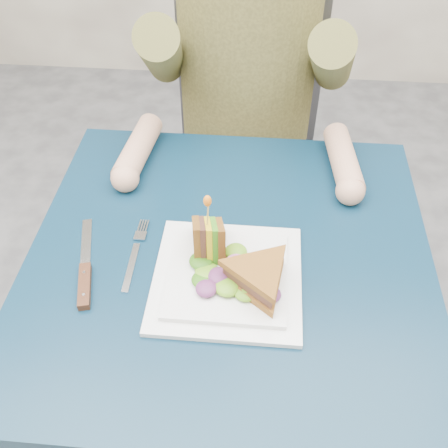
# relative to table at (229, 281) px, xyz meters

# --- Properties ---
(ground) EXTENTS (4.00, 4.00, 0.00)m
(ground) POSITION_rel_table_xyz_m (0.00, 0.00, -0.65)
(ground) COLOR #555557
(ground) RESTS_ON ground
(table) EXTENTS (0.75, 0.75, 0.73)m
(table) POSITION_rel_table_xyz_m (0.00, 0.00, 0.00)
(table) COLOR #081E2F
(table) RESTS_ON ground
(chair) EXTENTS (0.42, 0.40, 0.93)m
(chair) POSITION_rel_table_xyz_m (0.00, 0.66, -0.11)
(chair) COLOR #47474C
(chair) RESTS_ON ground
(diner) EXTENTS (0.54, 0.59, 0.74)m
(diner) POSITION_rel_table_xyz_m (-0.00, 0.54, 0.26)
(diner) COLOR brown
(diner) RESTS_ON chair
(plate) EXTENTS (0.26, 0.26, 0.02)m
(plate) POSITION_rel_table_xyz_m (0.00, -0.06, 0.09)
(plate) COLOR white
(plate) RESTS_ON table
(sandwich_flat) EXTENTS (0.20, 0.20, 0.05)m
(sandwich_flat) POSITION_rel_table_xyz_m (0.06, -0.09, 0.12)
(sandwich_flat) COLOR brown
(sandwich_flat) RESTS_ON plate
(sandwich_upright) EXTENTS (0.08, 0.12, 0.12)m
(sandwich_upright) POSITION_rel_table_xyz_m (-0.04, -0.02, 0.13)
(sandwich_upright) COLOR brown
(sandwich_upright) RESTS_ON plate
(fork) EXTENTS (0.02, 0.18, 0.01)m
(fork) POSITION_rel_table_xyz_m (-0.17, -0.02, 0.08)
(fork) COLOR silver
(fork) RESTS_ON table
(knife) EXTENTS (0.07, 0.22, 0.02)m
(knife) POSITION_rel_table_xyz_m (-0.25, -0.08, 0.09)
(knife) COLOR silver
(knife) RESTS_ON table
(toothpick) EXTENTS (0.01, 0.01, 0.06)m
(toothpick) POSITION_rel_table_xyz_m (-0.04, -0.02, 0.20)
(toothpick) COLOR tan
(toothpick) RESTS_ON sandwich_upright
(toothpick_frill) EXTENTS (0.01, 0.01, 0.02)m
(toothpick_frill) POSITION_rel_table_xyz_m (-0.04, -0.02, 0.23)
(toothpick_frill) COLOR orange
(toothpick_frill) RESTS_ON sandwich_upright
(lettuce_spill) EXTENTS (0.15, 0.13, 0.02)m
(lettuce_spill) POSITION_rel_table_xyz_m (0.01, -0.05, 0.11)
(lettuce_spill) COLOR #337A14
(lettuce_spill) RESTS_ON plate
(onion_ring) EXTENTS (0.04, 0.04, 0.02)m
(onion_ring) POSITION_rel_table_xyz_m (0.02, -0.06, 0.11)
(onion_ring) COLOR #9E4C7A
(onion_ring) RESTS_ON plate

